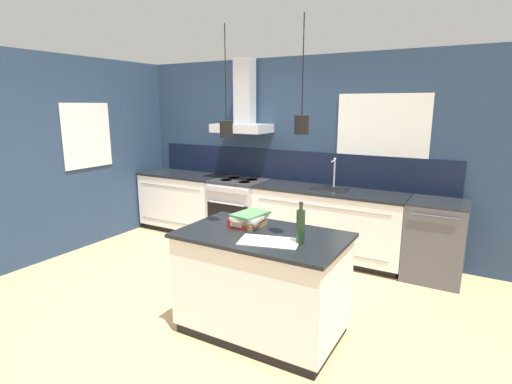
# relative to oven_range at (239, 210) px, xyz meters

# --- Properties ---
(ground_plane) EXTENTS (16.00, 16.00, 0.00)m
(ground_plane) POSITION_rel_oven_range_xyz_m (0.65, -1.69, -0.46)
(ground_plane) COLOR tan
(ground_plane) RESTS_ON ground
(wall_back) EXTENTS (5.60, 2.42, 2.60)m
(wall_back) POSITION_rel_oven_range_xyz_m (0.62, 0.31, 0.90)
(wall_back) COLOR navy
(wall_back) RESTS_ON ground_plane
(wall_left) EXTENTS (0.08, 3.80, 2.60)m
(wall_left) POSITION_rel_oven_range_xyz_m (-1.78, -0.99, 0.85)
(wall_left) COLOR navy
(wall_left) RESTS_ON ground_plane
(counter_run_left) EXTENTS (1.35, 0.64, 0.91)m
(counter_run_left) POSITION_rel_oven_range_xyz_m (-1.05, 0.01, 0.01)
(counter_run_left) COLOR black
(counter_run_left) RESTS_ON ground_plane
(counter_run_sink) EXTENTS (1.95, 0.64, 1.30)m
(counter_run_sink) POSITION_rel_oven_range_xyz_m (1.35, 0.01, 0.01)
(counter_run_sink) COLOR black
(counter_run_sink) RESTS_ON ground_plane
(oven_range) EXTENTS (0.77, 0.66, 0.91)m
(oven_range) POSITION_rel_oven_range_xyz_m (0.00, 0.00, 0.00)
(oven_range) COLOR #B5B5BA
(oven_range) RESTS_ON ground_plane
(dishwasher) EXTENTS (0.63, 0.65, 0.91)m
(dishwasher) POSITION_rel_oven_range_xyz_m (2.64, 0.00, 0.00)
(dishwasher) COLOR #4C4C51
(dishwasher) RESTS_ON ground_plane
(kitchen_island) EXTENTS (1.40, 0.84, 0.91)m
(kitchen_island) POSITION_rel_oven_range_xyz_m (1.47, -1.97, 0.00)
(kitchen_island) COLOR black
(kitchen_island) RESTS_ON ground_plane
(bottle_on_island) EXTENTS (0.07, 0.07, 0.33)m
(bottle_on_island) POSITION_rel_oven_range_xyz_m (1.85, -2.03, 0.59)
(bottle_on_island) COLOR #193319
(bottle_on_island) RESTS_ON kitchen_island
(book_stack) EXTENTS (0.27, 0.36, 0.12)m
(book_stack) POSITION_rel_oven_range_xyz_m (1.27, -1.83, 0.52)
(book_stack) COLOR olive
(book_stack) RESTS_ON kitchen_island
(red_supply_box) EXTENTS (0.19, 0.14, 0.08)m
(red_supply_box) POSITION_rel_oven_range_xyz_m (1.22, -1.91, 0.50)
(red_supply_box) COLOR red
(red_supply_box) RESTS_ON kitchen_island
(paper_pile) EXTENTS (0.52, 0.37, 0.01)m
(paper_pile) POSITION_rel_oven_range_xyz_m (1.62, -2.12, 0.46)
(paper_pile) COLOR silver
(paper_pile) RESTS_ON kitchen_island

